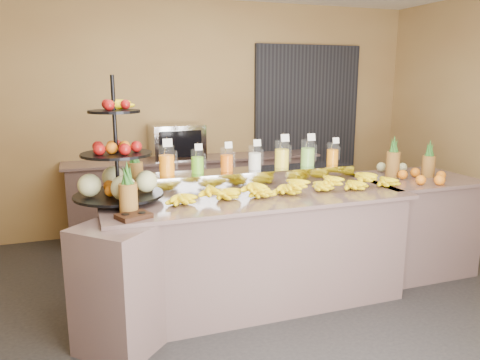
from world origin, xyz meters
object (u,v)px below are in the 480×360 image
pitcher_tray (255,177)px  oven_warmer (177,142)px  right_fruit_pile (416,171)px  fruit_stand (124,171)px  banana_heap (288,184)px  condiment_caddy (134,216)px

pitcher_tray → oven_warmer: oven_warmer is taller
right_fruit_pile → oven_warmer: 2.69m
fruit_stand → right_fruit_pile: size_ratio=2.06×
pitcher_tray → right_fruit_pile: (1.54, -0.24, 0.00)m
pitcher_tray → oven_warmer: 1.71m
right_fruit_pile → pitcher_tray: bearing=171.1°
banana_heap → right_fruit_pile: size_ratio=4.38×
oven_warmer → pitcher_tray: bearing=-80.5°
pitcher_tray → right_fruit_pile: bearing=-8.9°
banana_heap → fruit_stand: (-1.31, 0.18, 0.17)m
banana_heap → oven_warmer: size_ratio=3.35×
condiment_caddy → oven_warmer: 2.46m
condiment_caddy → oven_warmer: (0.80, 2.32, 0.19)m
fruit_stand → oven_warmer: fruit_stand is taller
pitcher_tray → fruit_stand: bearing=-171.8°
banana_heap → right_fruit_pile: bearing=4.2°
fruit_stand → oven_warmer: (0.80, 1.83, -0.04)m
pitcher_tray → fruit_stand: size_ratio=1.93×
right_fruit_pile → banana_heap: bearing=-175.8°
pitcher_tray → right_fruit_pile: 1.56m
oven_warmer → fruit_stand: bearing=-115.7°
pitcher_tray → right_fruit_pile: size_ratio=3.97×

